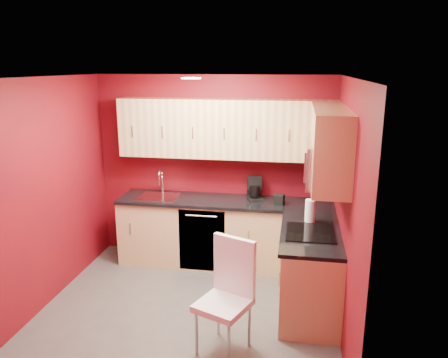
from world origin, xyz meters
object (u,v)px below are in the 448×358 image
(coffee_maker, at_px, (255,189))
(dining_chair, at_px, (223,299))
(sink, at_px, (159,194))
(paper_towel, at_px, (310,211))
(napkin_holder, at_px, (279,199))
(microwave, at_px, (326,164))

(coffee_maker, relative_size, dining_chair, 0.28)
(sink, height_order, paper_towel, sink)
(coffee_maker, height_order, dining_chair, coffee_maker)
(paper_towel, xyz_separation_m, dining_chair, (-0.78, -1.16, -0.50))
(sink, xyz_separation_m, napkin_holder, (1.61, -0.08, 0.03))
(microwave, relative_size, paper_towel, 2.91)
(microwave, distance_m, sink, 2.43)
(dining_chair, bearing_deg, sink, 145.84)
(coffee_maker, bearing_deg, dining_chair, -111.91)
(napkin_holder, distance_m, dining_chair, 1.86)
(napkin_holder, relative_size, paper_towel, 0.49)
(sink, xyz_separation_m, dining_chair, (1.20, -1.83, -0.41))
(sink, bearing_deg, paper_towel, -18.85)
(napkin_holder, xyz_separation_m, dining_chair, (-0.41, -1.76, -0.44))
(microwave, height_order, coffee_maker, microwave)
(microwave, bearing_deg, paper_towel, 109.62)
(sink, xyz_separation_m, coffee_maker, (1.29, 0.08, 0.11))
(sink, bearing_deg, dining_chair, -56.88)
(sink, relative_size, coffee_maker, 1.76)
(microwave, distance_m, dining_chair, 1.66)
(coffee_maker, distance_m, paper_towel, 1.02)
(microwave, bearing_deg, coffee_maker, 126.65)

